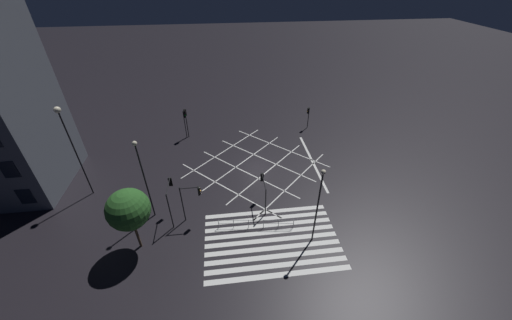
% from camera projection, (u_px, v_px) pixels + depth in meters
% --- Properties ---
extents(ground_plane, '(200.00, 200.00, 0.00)m').
position_uv_depth(ground_plane, '(256.00, 166.00, 35.72)').
color(ground_plane, black).
extents(road_markings, '(18.36, 24.71, 0.01)m').
position_uv_depth(road_markings, '(270.00, 215.00, 28.83)').
color(road_markings, silver).
rests_on(road_markings, ground_plane).
extents(traffic_light_nw_main, '(0.39, 0.36, 4.10)m').
position_uv_depth(traffic_light_nw_main, '(185.00, 119.00, 39.82)').
color(traffic_light_nw_main, black).
rests_on(traffic_light_nw_main, ground_plane).
extents(traffic_light_sw_cross, '(0.36, 2.74, 4.24)m').
position_uv_depth(traffic_light_sw_cross, '(170.00, 193.00, 26.82)').
color(traffic_light_sw_cross, black).
rests_on(traffic_light_sw_cross, ground_plane).
extents(traffic_light_nw_cross, '(0.36, 0.39, 4.39)m').
position_uv_depth(traffic_light_nw_cross, '(186.00, 118.00, 39.72)').
color(traffic_light_nw_cross, black).
rests_on(traffic_light_nw_cross, ground_plane).
extents(traffic_light_ne_main, '(0.39, 0.36, 3.33)m').
position_uv_depth(traffic_light_ne_main, '(308.00, 113.00, 42.49)').
color(traffic_light_ne_main, black).
rests_on(traffic_light_ne_main, ground_plane).
extents(traffic_light_median_south, '(0.36, 2.86, 3.37)m').
position_uv_depth(traffic_light_median_south, '(263.00, 186.00, 28.71)').
color(traffic_light_median_south, black).
rests_on(traffic_light_median_south, ground_plane).
extents(traffic_light_sw_main, '(1.97, 0.36, 4.22)m').
position_uv_depth(traffic_light_sw_main, '(192.00, 196.00, 26.59)').
color(traffic_light_sw_main, black).
rests_on(traffic_light_sw_main, ground_plane).
extents(street_lamp_east, '(0.41, 0.41, 8.05)m').
position_uv_depth(street_lamp_east, '(319.00, 199.00, 23.35)').
color(street_lamp_east, black).
rests_on(street_lamp_east, ground_plane).
extents(street_lamp_west, '(0.61, 0.61, 10.31)m').
position_uv_depth(street_lamp_west, '(67.00, 133.00, 27.15)').
color(street_lamp_west, black).
rests_on(street_lamp_west, ground_plane).
extents(street_lamp_far, '(0.43, 0.43, 8.71)m').
position_uv_depth(street_lamp_far, '(142.00, 171.00, 25.63)').
color(street_lamp_far, black).
rests_on(street_lamp_far, ground_plane).
extents(street_tree_near, '(3.53, 3.53, 6.33)m').
position_uv_depth(street_tree_near, '(128.00, 210.00, 23.07)').
color(street_tree_near, brown).
rests_on(street_tree_near, ground_plane).
extents(pedestrian_railing, '(7.13, 0.93, 1.05)m').
position_uv_depth(pedestrian_railing, '(256.00, 223.00, 27.06)').
color(pedestrian_railing, gray).
rests_on(pedestrian_railing, ground_plane).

